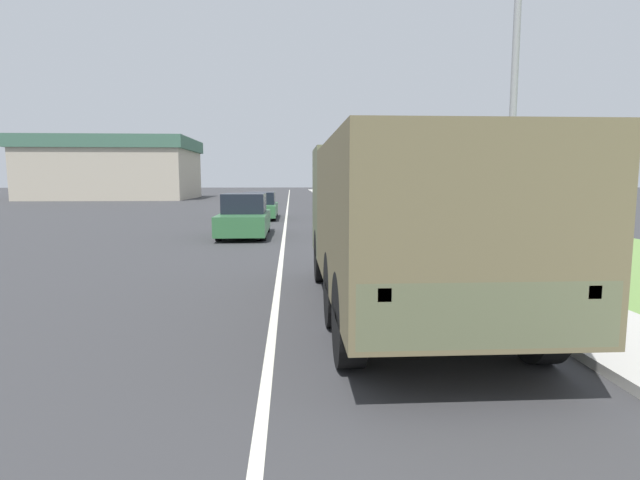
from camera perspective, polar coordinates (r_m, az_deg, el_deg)
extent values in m
plane|color=#38383A|center=(38.56, -3.72, 3.82)|extent=(180.00, 180.00, 0.00)
cube|color=silver|center=(38.56, -3.72, 3.83)|extent=(0.12, 120.00, 0.00)
cube|color=beige|center=(38.79, 2.95, 3.94)|extent=(1.80, 120.00, 0.12)
cube|color=#6B9347|center=(39.51, 9.32, 3.84)|extent=(7.00, 120.00, 0.02)
cube|color=#606647|center=(10.41, 6.26, 4.43)|extent=(2.49, 1.99, 2.17)
cube|color=brown|center=(6.94, 11.13, 2.63)|extent=(2.49, 5.13, 2.05)
cube|color=#606647|center=(4.68, 18.67, -8.08)|extent=(2.36, 0.10, 0.60)
cube|color=red|center=(4.35, 7.34, -6.18)|extent=(0.12, 0.06, 0.12)
cube|color=red|center=(5.04, 28.78, -5.19)|extent=(0.12, 0.06, 0.12)
cylinder|color=black|center=(10.30, 0.25, -1.76)|extent=(0.30, 1.08, 1.08)
cylinder|color=black|center=(10.66, 12.08, -1.62)|extent=(0.30, 1.08, 1.08)
cylinder|color=black|center=(5.67, 3.27, -9.04)|extent=(0.30, 1.08, 1.08)
cylinder|color=black|center=(6.30, 23.65, -7.98)|extent=(0.30, 1.08, 1.08)
cylinder|color=black|center=(7.16, 1.85, -5.65)|extent=(0.30, 1.08, 1.08)
cylinder|color=black|center=(7.67, 18.44, -5.16)|extent=(0.30, 1.08, 1.08)
cube|color=#336B3D|center=(18.67, -8.61, 2.03)|extent=(1.72, 4.43, 0.69)
cube|color=black|center=(18.71, -8.62, 4.19)|extent=(1.51, 1.99, 0.71)
cylinder|color=black|center=(20.17, -10.38, 1.78)|extent=(0.20, 0.64, 0.64)
cylinder|color=black|center=(20.04, -6.07, 1.83)|extent=(0.20, 0.64, 0.64)
cylinder|color=black|center=(17.37, -11.52, 0.94)|extent=(0.20, 0.64, 0.64)
cylinder|color=black|center=(17.22, -6.51, 0.98)|extent=(0.20, 0.64, 0.64)
cube|color=#336B3D|center=(27.00, -6.91, 3.47)|extent=(1.83, 4.69, 0.60)
cube|color=black|center=(27.06, -6.91, 4.79)|extent=(1.61, 2.11, 0.64)
cylinder|color=black|center=(28.57, -8.35, 3.31)|extent=(0.20, 0.64, 0.64)
cylinder|color=black|center=(28.47, -5.07, 3.35)|extent=(0.20, 0.64, 0.64)
cylinder|color=black|center=(25.58, -8.94, 2.89)|extent=(0.20, 0.64, 0.64)
cylinder|color=black|center=(25.48, -5.28, 2.93)|extent=(0.20, 0.64, 0.64)
cylinder|color=gray|center=(11.19, 21.36, 17.31)|extent=(0.14, 0.14, 8.16)
cube|color=#B2A893|center=(58.53, -22.35, 6.90)|extent=(16.14, 11.87, 5.14)
cube|color=#3D6651|center=(58.64, -22.50, 10.04)|extent=(16.79, 12.34, 1.28)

